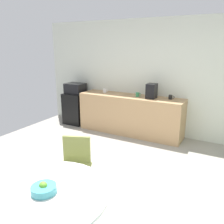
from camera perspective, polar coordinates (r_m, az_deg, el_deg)
name	(u,v)px	position (r m, az deg, el deg)	size (l,w,h in m)	color
ground_plane	(82,200)	(3.41, -7.33, -20.52)	(6.00, 6.00, 0.00)	#9E998E
wall_back	(157,78)	(5.50, 10.93, 8.09)	(6.00, 0.10, 2.60)	silver
counter_block	(130,115)	(5.53, 4.42, -0.64)	(2.45, 0.60, 0.90)	tan
mini_fridge	(76,108)	(6.33, -8.70, 0.93)	(0.54, 0.54, 0.81)	black
microwave	(75,88)	(6.21, -8.91, 5.71)	(0.48, 0.38, 0.26)	black
round_table	(46,203)	(2.42, -15.82, -20.51)	(1.20, 1.20, 0.72)	silver
chair_olive	(75,160)	(3.28, -8.89, -11.44)	(0.55, 0.55, 0.83)	silver
fruit_bowl	(44,189)	(2.33, -16.25, -17.44)	(0.23, 0.23, 0.11)	teal
mug_white	(105,90)	(5.81, -1.74, 5.26)	(0.13, 0.08, 0.09)	white
mug_green	(138,94)	(5.35, 6.24, 4.25)	(0.13, 0.08, 0.09)	#338C59
mug_red	(171,97)	(5.20, 14.02, 3.53)	(0.13, 0.08, 0.09)	black
coffee_maker	(152,91)	(5.21, 9.60, 5.06)	(0.20, 0.24, 0.32)	black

